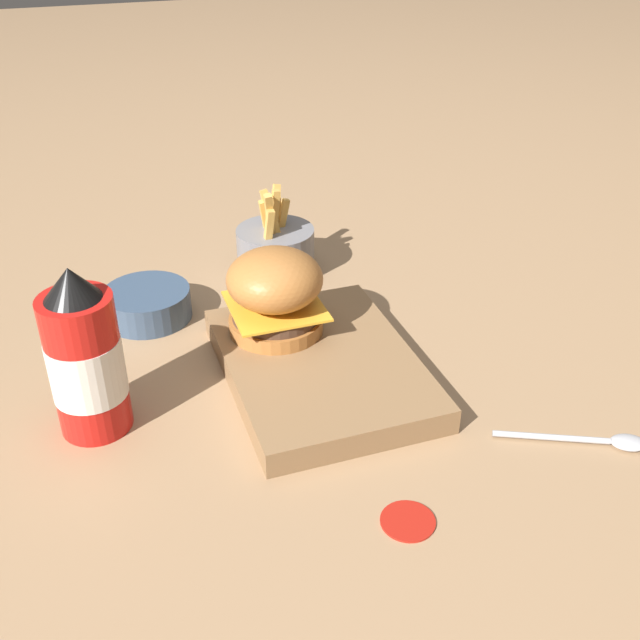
# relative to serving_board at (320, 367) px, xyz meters

# --- Properties ---
(ground_plane) EXTENTS (6.00, 6.00, 0.00)m
(ground_plane) POSITION_rel_serving_board_xyz_m (-0.01, -0.05, -0.02)
(ground_plane) COLOR #9E7A56
(serving_board) EXTENTS (0.30, 0.22, 0.03)m
(serving_board) POSITION_rel_serving_board_xyz_m (0.00, 0.00, 0.00)
(serving_board) COLOR olive
(serving_board) RESTS_ON ground_plane
(burger) EXTENTS (0.12, 0.12, 0.11)m
(burger) POSITION_rel_serving_board_xyz_m (0.07, 0.03, 0.07)
(burger) COLOR #AD6B33
(burger) RESTS_ON serving_board
(ketchup_bottle) EXTENTS (0.08, 0.08, 0.20)m
(ketchup_bottle) POSITION_rel_serving_board_xyz_m (-0.00, 0.26, 0.07)
(ketchup_bottle) COLOR red
(ketchup_bottle) RESTS_ON ground_plane
(fries_basket) EXTENTS (0.12, 0.12, 0.14)m
(fries_basket) POSITION_rel_serving_board_xyz_m (0.28, -0.03, 0.02)
(fries_basket) COLOR slate
(fries_basket) RESTS_ON ground_plane
(side_bowl) EXTENTS (0.12, 0.12, 0.04)m
(side_bowl) POSITION_rel_serving_board_xyz_m (0.21, 0.18, 0.01)
(side_bowl) COLOR #384C66
(side_bowl) RESTS_ON ground_plane
(spoon) EXTENTS (0.08, 0.15, 0.01)m
(spoon) POSITION_rel_serving_board_xyz_m (-0.21, -0.24, -0.01)
(spoon) COLOR #B2B2B7
(spoon) RESTS_ON ground_plane
(ketchup_puddle) EXTENTS (0.05, 0.05, 0.00)m
(ketchup_puddle) POSITION_rel_serving_board_xyz_m (-0.25, -0.00, -0.01)
(ketchup_puddle) COLOR #B21E14
(ketchup_puddle) RESTS_ON ground_plane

